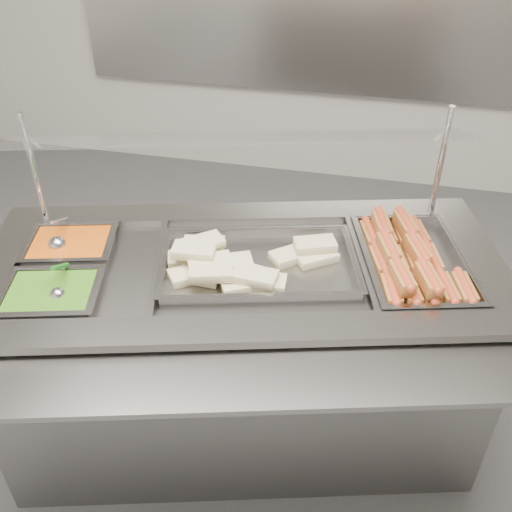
% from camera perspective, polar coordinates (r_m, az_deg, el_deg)
% --- Properties ---
extents(ground, '(6.00, 6.00, 0.00)m').
position_cam_1_polar(ground, '(2.21, -5.05, -21.85)').
color(ground, '#515153').
rests_on(ground, ground).
extents(steam_counter, '(1.79, 1.14, 0.79)m').
position_cam_1_polar(steam_counter, '(2.06, -1.24, -9.51)').
color(steam_counter, slate).
rests_on(steam_counter, ground).
extents(tray_rail, '(1.59, 0.72, 0.05)m').
position_cam_1_polar(tray_rail, '(1.49, -1.03, -12.12)').
color(tray_rail, gray).
rests_on(tray_rail, steam_counter).
extents(sneeze_guard, '(1.47, 0.63, 0.39)m').
position_cam_1_polar(sneeze_guard, '(1.81, -1.67, 11.36)').
color(sneeze_guard, silver).
rests_on(sneeze_guard, steam_counter).
extents(pan_hotdogs, '(0.42, 0.55, 0.09)m').
position_cam_1_polar(pan_hotdogs, '(1.91, 15.39, -1.03)').
color(pan_hotdogs, gray).
rests_on(pan_hotdogs, steam_counter).
extents(pan_wraps, '(0.67, 0.50, 0.06)m').
position_cam_1_polar(pan_wraps, '(1.82, 0.28, -1.10)').
color(pan_wraps, gray).
rests_on(pan_wraps, steam_counter).
extents(pan_beans, '(0.31, 0.27, 0.09)m').
position_cam_1_polar(pan_beans, '(2.01, -17.94, 0.44)').
color(pan_beans, gray).
rests_on(pan_beans, steam_counter).
extents(pan_peas, '(0.31, 0.27, 0.09)m').
position_cam_1_polar(pan_peas, '(1.81, -19.66, -4.21)').
color(pan_peas, gray).
rests_on(pan_peas, steam_counter).
extents(hotdogs_in_buns, '(0.37, 0.49, 0.10)m').
position_cam_1_polar(hotdogs_in_buns, '(1.87, 14.93, -0.20)').
color(hotdogs_in_buns, brown).
rests_on(hotdogs_in_buns, pan_hotdogs).
extents(tortilla_wraps, '(0.55, 0.34, 0.08)m').
position_cam_1_polar(tortilla_wraps, '(1.78, -2.10, -0.73)').
color(tortilla_wraps, '#C7B985').
rests_on(tortilla_wraps, pan_wraps).
extents(ladle, '(0.07, 0.17, 0.12)m').
position_cam_1_polar(ladle, '(1.98, -19.21, 1.19)').
color(ladle, '#B8B9BE').
rests_on(ladle, pan_beans).
extents(serving_spoon, '(0.07, 0.16, 0.12)m').
position_cam_1_polar(serving_spoon, '(1.77, -19.16, -3.21)').
color(serving_spoon, '#B8B9BE').
rests_on(serving_spoon, pan_peas).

